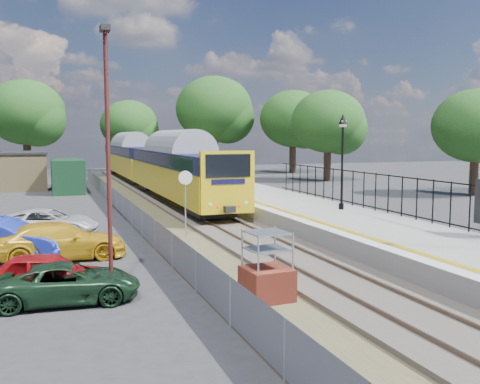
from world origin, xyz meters
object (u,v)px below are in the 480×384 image
speed_sign (185,192)px  car_white (48,223)px  victorian_lamp_north (343,139)px  train (149,161)px  brick_plinth (267,268)px  car_blue (2,240)px  car_green (67,283)px  carpark_lamp (108,146)px  car_yellow (60,241)px  car_red (47,274)px

speed_sign → car_white: speed_sign is taller
victorian_lamp_north → train: victorian_lamp_north is taller
brick_plinth → car_blue: (-7.04, 7.59, -0.17)m
victorian_lamp_north → car_green: 15.59m
car_blue → car_green: bearing=-139.0°
train → car_green: size_ratio=10.64×
speed_sign → carpark_lamp: size_ratio=0.40×
train → car_blue: 25.80m
train → car_green: 30.72m
victorian_lamp_north → car_blue: victorian_lamp_north is taller
car_green → car_yellow: car_yellow is taller
train → car_white: size_ratio=9.27×
car_red → carpark_lamp: bearing=-96.4°
car_red → train: bearing=-3.0°
victorian_lamp_north → train: (-5.30, 21.94, -1.96)m
carpark_lamp → car_green: 3.84m
train → speed_sign: 22.25m
car_red → car_white: car_white is taller
car_yellow → brick_plinth: bearing=-143.6°
victorian_lamp_north → brick_plinth: bearing=-129.9°
speed_sign → brick_plinth: bearing=-84.6°
speed_sign → carpark_lamp: 8.63m
carpark_lamp → train: bearing=77.5°
train → car_yellow: train is taller
car_red → car_green: bearing=-136.0°
car_green → car_red: car_red is taller
train → car_blue: size_ratio=8.93×
car_blue → victorian_lamp_north: bearing=-60.5°
speed_sign → victorian_lamp_north: bearing=7.5°
speed_sign → car_green: (-5.20, -7.58, -1.50)m
car_blue → car_yellow: (1.96, -0.47, -0.08)m
car_green → car_red: size_ratio=1.07×
brick_plinth → train: bearing=85.2°
train → car_red: bearing=-105.9°
car_green → victorian_lamp_north: bearing=-54.9°
speed_sign → car_white: size_ratio=0.67×
brick_plinth → car_green: bearing=160.7°
car_red → car_yellow: car_yellow is taller
brick_plinth → carpark_lamp: size_ratio=0.26×
car_blue → train: bearing=0.1°
carpark_lamp → speed_sign: bearing=61.3°
train → car_yellow: (-7.73, -24.33, -1.67)m
brick_plinth → car_green: (-5.05, 1.77, -0.39)m
carpark_lamp → car_red: (-1.69, 0.59, -3.57)m
car_yellow → car_white: 4.83m
speed_sign → car_yellow: size_ratio=0.64×
car_yellow → car_green: bearing=-178.8°
victorian_lamp_north → train: size_ratio=0.11×
car_green → train: bearing=-10.2°
train → car_yellow: bearing=-107.6°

